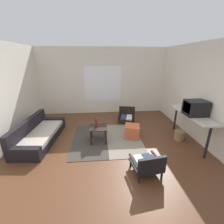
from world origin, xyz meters
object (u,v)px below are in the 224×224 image
Objects in this scene: couch at (39,135)px; ottoman_orange at (132,131)px; coffee_table at (98,130)px; clay_vase at (186,106)px; console_shelf at (191,116)px; armchair_striped_foreground at (147,164)px; armchair_by_window at (127,115)px; glass_bottle at (96,123)px; wicker_basket at (179,135)px; crt_television at (196,108)px.

ottoman_orange is at bearing -0.55° from couch.
clay_vase reaches higher than coffee_table.
armchair_striped_foreground is at bearing -142.68° from console_shelf.
ottoman_orange is 1.72m from clay_vase.
couch is 6.30× the size of clay_vase.
couch reaches higher than armchair_by_window.
clay_vase is (-0.00, 0.31, 0.20)m from console_shelf.
armchair_by_window is 2.26× the size of glass_bottle.
armchair_by_window is at bearing 88.43° from armchair_striped_foreground.
glass_bottle is 1.11× the size of wicker_basket.
console_shelf is 5.14× the size of clay_vase.
couch reaches higher than coffee_table.
armchair_by_window is 1.38× the size of crt_television.
armchair_by_window is at bearing 50.78° from coffee_table.
couch is at bearing 172.87° from crt_television.
coffee_table is 2.61m from clay_vase.
couch is 3.98× the size of crt_television.
ottoman_orange is at bearing 161.68° from crt_television.
coffee_table is 2.58m from console_shelf.
armchair_striped_foreground is at bearing -54.16° from glass_bottle.
glass_bottle is (-1.06, -0.14, 0.38)m from ottoman_orange.
wicker_basket is at bearing -3.07° from glass_bottle.
console_shelf is (4.25, -0.41, 0.57)m from couch.
console_shelf is at bearing -46.12° from armchair_by_window.
crt_television is (-0.00, -0.12, 0.29)m from console_shelf.
glass_bottle is (-1.11, -1.29, 0.32)m from armchair_by_window.
console_shelf reaches higher than glass_bottle.
console_shelf is at bearing -5.48° from couch.
console_shelf is 0.38m from clay_vase.
clay_vase is (4.25, -0.09, 0.78)m from couch.
ottoman_orange is at bearing 168.88° from wicker_basket.
armchair_by_window is 2.18× the size of clay_vase.
wicker_basket is at bearing 147.22° from console_shelf.
armchair_by_window is 2.73m from armchair_striped_foreground.
console_shelf is (1.56, 1.19, 0.52)m from armchair_striped_foreground.
glass_bottle is at bearing 174.58° from console_shelf.
wicker_basket is (2.35, -0.13, -0.20)m from coffee_table.
couch reaches higher than wicker_basket.
armchair_by_window is 0.42× the size of console_shelf.
ottoman_orange is at bearing -92.35° from armchair_by_window.
crt_television is at bearing -48.39° from armchair_by_window.
glass_bottle is (-1.03, 1.43, 0.32)m from armchair_striped_foreground.
crt_television is at bearing -8.41° from coffee_table.
ottoman_orange is 1.68m from console_shelf.
clay_vase is 0.88m from wicker_basket.
wicker_basket is (1.37, 1.30, -0.11)m from armchair_striped_foreground.
clay_vase reaches higher than ottoman_orange.
armchair_striped_foreground is at bearing -145.62° from crt_television.
coffee_table is 0.79× the size of armchair_striped_foreground.
armchair_by_window reaches higher than ottoman_orange.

